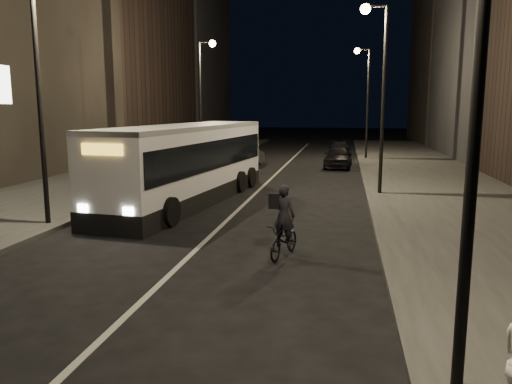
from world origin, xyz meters
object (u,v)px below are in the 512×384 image
at_px(city_bus, 188,161).
at_px(car_near, 338,156).
at_px(streetlight_right_far, 365,88).
at_px(streetlight_right_mid, 378,74).
at_px(car_far, 339,149).
at_px(car_mid, 247,156).
at_px(streetlight_left_far, 204,86).
at_px(cyclist_on_bicycle, 284,233).
at_px(streetlight_left_near, 45,61).

relative_size(city_bus, car_near, 2.81).
height_order(streetlight_right_far, city_bus, streetlight_right_far).
height_order(streetlight_right_mid, streetlight_right_far, same).
bearing_deg(streetlight_right_mid, streetlight_right_far, 90.00).
distance_m(city_bus, car_far, 21.54).
bearing_deg(car_near, streetlight_right_mid, -78.46).
xyz_separation_m(city_bus, car_mid, (-0.11, 13.25, -1.08)).
distance_m(streetlight_left_far, car_far, 12.76).
xyz_separation_m(cyclist_on_bicycle, car_mid, (-5.00, 20.34, 0.02)).
xyz_separation_m(streetlight_left_far, car_mid, (2.83, 0.38, -4.68)).
xyz_separation_m(streetlight_right_mid, streetlight_right_far, (0.00, 16.00, 0.00)).
bearing_deg(city_bus, streetlight_right_far, 74.82).
xyz_separation_m(streetlight_left_far, city_bus, (2.94, -12.87, -3.61)).
xyz_separation_m(car_near, car_far, (0.00, 7.09, -0.10)).
xyz_separation_m(cyclist_on_bicycle, car_far, (1.10, 27.74, -0.03)).
bearing_deg(streetlight_right_far, car_mid, -144.34).
xyz_separation_m(streetlight_right_mid, cyclist_on_bicycle, (-2.83, -9.96, -4.70)).
distance_m(car_near, car_far, 7.09).
relative_size(car_near, car_far, 0.99).
bearing_deg(cyclist_on_bicycle, car_mid, 119.24).
height_order(car_near, car_far, car_near).
bearing_deg(cyclist_on_bicycle, streetlight_left_near, -178.61).
bearing_deg(streetlight_right_mid, streetlight_left_near, -143.12).
xyz_separation_m(city_bus, car_far, (5.99, 20.65, -1.12)).
bearing_deg(streetlight_right_far, car_far, 134.17).
height_order(streetlight_left_far, cyclist_on_bicycle, streetlight_left_far).
distance_m(streetlight_right_far, car_mid, 10.72).
height_order(streetlight_left_near, city_bus, streetlight_left_near).
xyz_separation_m(streetlight_right_mid, car_far, (-1.73, 17.78, -4.73)).
xyz_separation_m(streetlight_right_far, car_mid, (-7.83, -5.62, -4.68)).
bearing_deg(streetlight_left_far, streetlight_right_mid, -43.16).
distance_m(streetlight_left_near, cyclist_on_bicycle, 9.34).
distance_m(streetlight_left_far, car_mid, 5.49).
distance_m(streetlight_left_far, cyclist_on_bicycle, 21.95).
relative_size(streetlight_right_far, car_mid, 1.98).
bearing_deg(streetlight_left_near, streetlight_right_far, 66.04).
bearing_deg(streetlight_left_far, streetlight_right_far, 29.36).
bearing_deg(car_mid, streetlight_left_far, 13.48).
relative_size(streetlight_left_near, car_far, 1.87).
height_order(streetlight_right_far, streetlight_left_near, same).
height_order(streetlight_right_mid, car_near, streetlight_right_mid).
distance_m(streetlight_left_near, streetlight_left_far, 18.00).
height_order(streetlight_left_near, streetlight_left_far, same).
height_order(cyclist_on_bicycle, car_mid, cyclist_on_bicycle).
distance_m(city_bus, car_mid, 13.30).
xyz_separation_m(car_near, car_mid, (-6.10, -0.32, -0.06)).
xyz_separation_m(streetlight_right_far, car_near, (-1.73, -5.30, -4.62)).
height_order(city_bus, car_near, city_bus).
bearing_deg(streetlight_right_mid, cyclist_on_bicycle, -105.88).
relative_size(streetlight_right_far, streetlight_left_near, 1.00).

